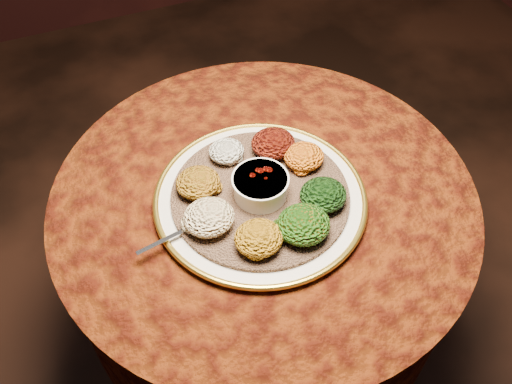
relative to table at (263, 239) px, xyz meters
name	(u,v)px	position (x,y,z in m)	size (l,w,h in m)	color
table	(263,239)	(0.00, 0.00, 0.00)	(0.96, 0.96, 0.73)	black
platter	(260,199)	(-0.02, -0.02, 0.19)	(0.59, 0.59, 0.02)	beige
injera	(260,195)	(-0.02, -0.02, 0.20)	(0.39, 0.39, 0.01)	#885F44
stew_bowl	(260,185)	(-0.02, -0.02, 0.24)	(0.12, 0.12, 0.05)	white
spoon	(189,228)	(-0.19, -0.05, 0.21)	(0.15, 0.04, 0.01)	silver
portion_ayib	(226,151)	(-0.05, 0.11, 0.23)	(0.08, 0.08, 0.04)	silver
portion_kitfo	(273,143)	(0.06, 0.09, 0.23)	(0.10, 0.10, 0.05)	black
portion_tikil	(304,156)	(0.11, 0.03, 0.23)	(0.09, 0.09, 0.04)	#C98D10
portion_gomen	(323,195)	(0.10, -0.09, 0.23)	(0.10, 0.10, 0.05)	black
portion_mixveg	(304,225)	(0.02, -0.15, 0.23)	(0.11, 0.10, 0.05)	#953709
portion_kik	(259,238)	(-0.07, -0.15, 0.23)	(0.10, 0.09, 0.05)	#A66A0E
portion_timatim	(209,217)	(-0.15, -0.06, 0.23)	(0.11, 0.10, 0.05)	maroon
portion_shiro	(198,183)	(-0.14, 0.04, 0.23)	(0.10, 0.09, 0.05)	#8B5110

